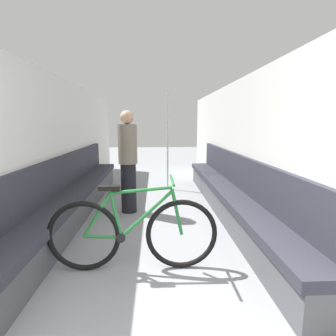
% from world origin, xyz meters
% --- Properties ---
extents(wall_left, '(0.10, 9.23, 2.13)m').
position_xyz_m(wall_left, '(-1.45, 3.01, 1.07)').
color(wall_left, silver).
rests_on(wall_left, ground).
extents(wall_right, '(0.10, 9.23, 2.13)m').
position_xyz_m(wall_right, '(1.45, 3.01, 1.07)').
color(wall_right, silver).
rests_on(wall_right, ground).
extents(bench_seat_row_left, '(0.43, 4.95, 0.95)m').
position_xyz_m(bench_seat_row_left, '(-1.21, 3.22, 0.31)').
color(bench_seat_row_left, '#4C4C51').
rests_on(bench_seat_row_left, ground).
extents(bench_seat_row_right, '(0.43, 4.95, 0.95)m').
position_xyz_m(bench_seat_row_right, '(1.21, 3.22, 0.31)').
color(bench_seat_row_right, '#4C4C51').
rests_on(bench_seat_row_right, ground).
extents(bicycle, '(1.66, 0.46, 0.92)m').
position_xyz_m(bicycle, '(-0.18, 1.70, 0.38)').
color(bicycle, black).
rests_on(bicycle, ground).
extents(grab_pole_near, '(0.08, 0.08, 2.11)m').
position_xyz_m(grab_pole_near, '(0.32, 4.89, 1.03)').
color(grab_pole_near, gray).
rests_on(grab_pole_near, ground).
extents(passenger_standing, '(0.30, 0.30, 1.63)m').
position_xyz_m(passenger_standing, '(-0.39, 3.43, 0.84)').
color(passenger_standing, black).
rests_on(passenger_standing, ground).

